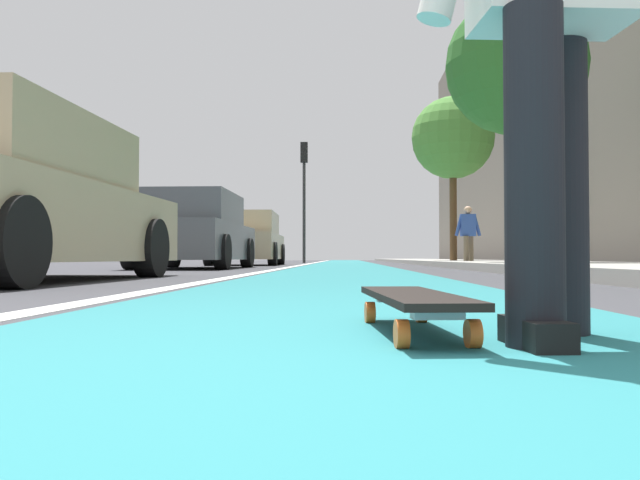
{
  "coord_description": "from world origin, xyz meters",
  "views": [
    {
      "loc": [
        -0.82,
        -0.02,
        0.22
      ],
      "look_at": [
        13.87,
        0.55,
        0.61
      ],
      "focal_mm": 36.38,
      "sensor_mm": 36.0,
      "label": 1
    }
  ],
  "objects_px": {
    "parked_car_near": "(8,202)",
    "street_tree_far": "(453,138)",
    "parked_car_mid": "(195,233)",
    "street_tree_mid": "(516,66)",
    "skateboard": "(413,301)",
    "traffic_light": "(304,180)",
    "pedestrian_distant": "(468,232)",
    "parked_car_far": "(247,240)"
  },
  "relations": [
    {
      "from": "skateboard",
      "to": "street_tree_mid",
      "type": "relative_size",
      "value": 0.17
    },
    {
      "from": "parked_car_near",
      "to": "parked_car_mid",
      "type": "bearing_deg",
      "value": -0.4
    },
    {
      "from": "skateboard",
      "to": "street_tree_far",
      "type": "height_order",
      "value": "street_tree_far"
    },
    {
      "from": "parked_car_far",
      "to": "pedestrian_distant",
      "type": "bearing_deg",
      "value": -109.21
    },
    {
      "from": "pedestrian_distant",
      "to": "traffic_light",
      "type": "bearing_deg",
      "value": 26.13
    },
    {
      "from": "parked_car_far",
      "to": "traffic_light",
      "type": "bearing_deg",
      "value": -8.57
    },
    {
      "from": "parked_car_mid",
      "to": "parked_car_far",
      "type": "relative_size",
      "value": 1.0
    },
    {
      "from": "parked_car_near",
      "to": "parked_car_far",
      "type": "distance_m",
      "value": 12.45
    },
    {
      "from": "skateboard",
      "to": "parked_car_far",
      "type": "distance_m",
      "value": 16.52
    },
    {
      "from": "parked_car_far",
      "to": "pedestrian_distant",
      "type": "relative_size",
      "value": 2.85
    },
    {
      "from": "traffic_light",
      "to": "street_tree_far",
      "type": "relative_size",
      "value": 0.95
    },
    {
      "from": "traffic_light",
      "to": "street_tree_mid",
      "type": "bearing_deg",
      "value": -159.94
    },
    {
      "from": "street_tree_mid",
      "to": "parked_car_near",
      "type": "bearing_deg",
      "value": 136.8
    },
    {
      "from": "parked_car_near",
      "to": "pedestrian_distant",
      "type": "distance_m",
      "value": 12.06
    },
    {
      "from": "traffic_light",
      "to": "pedestrian_distant",
      "type": "height_order",
      "value": "traffic_light"
    },
    {
      "from": "parked_car_far",
      "to": "street_tree_mid",
      "type": "height_order",
      "value": "street_tree_mid"
    },
    {
      "from": "street_tree_mid",
      "to": "street_tree_far",
      "type": "bearing_deg",
      "value": 0.0
    },
    {
      "from": "traffic_light",
      "to": "parked_car_mid",
      "type": "bearing_deg",
      "value": 174.17
    },
    {
      "from": "skateboard",
      "to": "parked_car_mid",
      "type": "xyz_separation_m",
      "value": [
        10.74,
        3.15,
        0.61
      ]
    },
    {
      "from": "street_tree_mid",
      "to": "pedestrian_distant",
      "type": "height_order",
      "value": "street_tree_mid"
    },
    {
      "from": "parked_car_mid",
      "to": "street_tree_far",
      "type": "height_order",
      "value": "street_tree_far"
    },
    {
      "from": "parked_car_near",
      "to": "parked_car_mid",
      "type": "relative_size",
      "value": 1.05
    },
    {
      "from": "parked_car_mid",
      "to": "street_tree_mid",
      "type": "height_order",
      "value": "street_tree_mid"
    },
    {
      "from": "skateboard",
      "to": "traffic_light",
      "type": "distance_m",
      "value": 24.01
    },
    {
      "from": "parked_car_near",
      "to": "street_tree_far",
      "type": "relative_size",
      "value": 0.88
    },
    {
      "from": "skateboard",
      "to": "parked_car_far",
      "type": "height_order",
      "value": "parked_car_far"
    },
    {
      "from": "skateboard",
      "to": "parked_car_near",
      "type": "bearing_deg",
      "value": 40.08
    },
    {
      "from": "skateboard",
      "to": "parked_car_near",
      "type": "xyz_separation_m",
      "value": [
        3.8,
        3.19,
        0.62
      ]
    },
    {
      "from": "street_tree_far",
      "to": "street_tree_mid",
      "type": "bearing_deg",
      "value": 180.0
    },
    {
      "from": "street_tree_mid",
      "to": "traffic_light",
      "type": "bearing_deg",
      "value": 20.06
    },
    {
      "from": "parked_car_mid",
      "to": "pedestrian_distant",
      "type": "relative_size",
      "value": 2.85
    },
    {
      "from": "skateboard",
      "to": "traffic_light",
      "type": "height_order",
      "value": "traffic_light"
    },
    {
      "from": "skateboard",
      "to": "parked_car_far",
      "type": "bearing_deg",
      "value": 10.28
    },
    {
      "from": "street_tree_far",
      "to": "pedestrian_distant",
      "type": "bearing_deg",
      "value": 176.67
    },
    {
      "from": "parked_car_far",
      "to": "skateboard",
      "type": "bearing_deg",
      "value": -169.72
    },
    {
      "from": "skateboard",
      "to": "pedestrian_distant",
      "type": "height_order",
      "value": "pedestrian_distant"
    },
    {
      "from": "parked_car_near",
      "to": "traffic_light",
      "type": "bearing_deg",
      "value": -3.94
    },
    {
      "from": "parked_car_far",
      "to": "street_tree_far",
      "type": "relative_size",
      "value": 0.84
    },
    {
      "from": "parked_car_near",
      "to": "pedestrian_distant",
      "type": "relative_size",
      "value": 2.99
    },
    {
      "from": "street_tree_mid",
      "to": "street_tree_far",
      "type": "distance_m",
      "value": 7.17
    },
    {
      "from": "skateboard",
      "to": "pedestrian_distant",
      "type": "distance_m",
      "value": 14.53
    },
    {
      "from": "street_tree_far",
      "to": "skateboard",
      "type": "bearing_deg",
      "value": 170.21
    }
  ]
}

